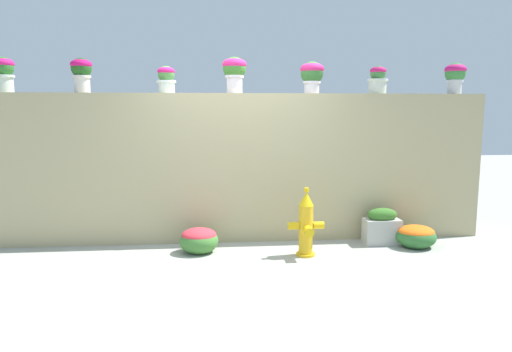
{
  "coord_description": "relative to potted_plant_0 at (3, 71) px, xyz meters",
  "views": [
    {
      "loc": [
        -0.31,
        -5.21,
        1.77
      ],
      "look_at": [
        0.24,
        0.81,
        0.9
      ],
      "focal_mm": 32.15,
      "sensor_mm": 36.0,
      "label": 1
    }
  ],
  "objects": [
    {
      "name": "ground_plane",
      "position": [
        2.97,
        -0.99,
        -2.26
      ],
      "size": [
        24.0,
        24.0,
        0.0
      ],
      "primitive_type": "plane",
      "color": "#9EA096"
    },
    {
      "name": "stone_wall",
      "position": [
        2.97,
        0.02,
        -1.27
      ],
      "size": [
        6.75,
        0.42,
        1.99
      ],
      "primitive_type": "cube",
      "color": "tan",
      "rests_on": "ground"
    },
    {
      "name": "potted_plant_0",
      "position": [
        0.0,
        0.0,
        0.0
      ],
      "size": [
        0.27,
        0.27,
        0.45
      ],
      "color": "silver",
      "rests_on": "stone_wall"
    },
    {
      "name": "potted_plant_1",
      "position": [
        0.96,
        0.0,
        0.01
      ],
      "size": [
        0.27,
        0.27,
        0.44
      ],
      "color": "silver",
      "rests_on": "stone_wall"
    },
    {
      "name": "potted_plant_2",
      "position": [
        2.04,
        0.03,
        -0.07
      ],
      "size": [
        0.25,
        0.25,
        0.36
      ],
      "color": "silver",
      "rests_on": "stone_wall"
    },
    {
      "name": "potted_plant_3",
      "position": [
        2.93,
        -0.0,
        0.03
      ],
      "size": [
        0.32,
        0.32,
        0.48
      ],
      "color": "silver",
      "rests_on": "stone_wall"
    },
    {
      "name": "potted_plant_4",
      "position": [
        3.98,
        -0.01,
        -0.01
      ],
      "size": [
        0.32,
        0.32,
        0.43
      ],
      "color": "silver",
      "rests_on": "stone_wall"
    },
    {
      "name": "potted_plant_5",
      "position": [
        4.89,
        0.0,
        -0.06
      ],
      "size": [
        0.28,
        0.28,
        0.38
      ],
      "color": "silver",
      "rests_on": "stone_wall"
    },
    {
      "name": "potted_plant_6",
      "position": [
        5.99,
        -0.01,
        -0.0
      ],
      "size": [
        0.29,
        0.29,
        0.43
      ],
      "color": "silver",
      "rests_on": "stone_wall"
    },
    {
      "name": "fire_hydrant",
      "position": [
        3.76,
        -0.84,
        -1.88
      ],
      "size": [
        0.44,
        0.35,
        0.84
      ],
      "color": "gold",
      "rests_on": "ground"
    },
    {
      "name": "flower_bush_left",
      "position": [
        2.45,
        -0.59,
        -2.09
      ],
      "size": [
        0.49,
        0.44,
        0.33
      ],
      "color": "#427A33",
      "rests_on": "ground"
    },
    {
      "name": "flower_bush_right",
      "position": [
        5.26,
        -0.62,
        -2.11
      ],
      "size": [
        0.52,
        0.47,
        0.3
      ],
      "color": "#316A31",
      "rests_on": "ground"
    },
    {
      "name": "planter_box",
      "position": [
        4.86,
        -0.44,
        -2.03
      ],
      "size": [
        0.47,
        0.26,
        0.49
      ],
      "color": "#AAAAA2",
      "rests_on": "ground"
    }
  ]
}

